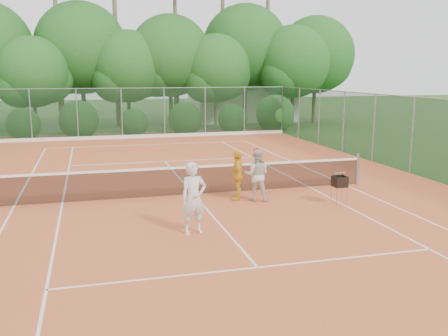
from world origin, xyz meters
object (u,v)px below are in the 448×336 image
(player_center_grp, at_px, (257,175))
(ball_hopper, at_px, (340,182))
(player_white, at_px, (194,198))
(player_yellow, at_px, (238,175))

(player_center_grp, relative_size, ball_hopper, 1.91)
(ball_hopper, bearing_deg, player_white, -155.54)
(player_yellow, height_order, ball_hopper, player_yellow)
(player_yellow, bearing_deg, player_center_grp, 78.58)
(player_yellow, bearing_deg, player_white, -19.76)
(ball_hopper, bearing_deg, player_yellow, 160.43)
(player_center_grp, bearing_deg, player_yellow, 153.89)
(ball_hopper, bearing_deg, player_center_grp, 160.43)
(player_center_grp, distance_m, player_yellow, 0.60)
(player_center_grp, xyz_separation_m, player_yellow, (-0.54, 0.26, -0.05))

